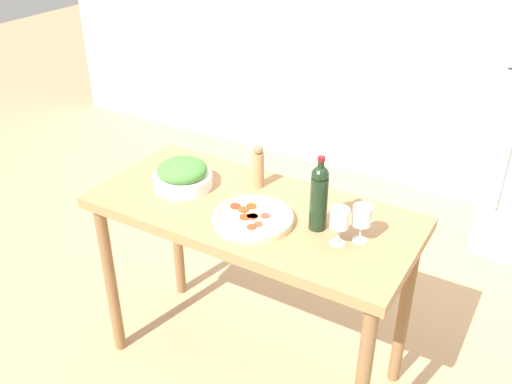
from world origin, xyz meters
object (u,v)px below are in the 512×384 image
object	(u,v)px
wine_bottle	(319,196)
homemade_pizza	(253,218)
wine_glass_far	(362,217)
pepper_mill	(258,167)
salad_bowl	(183,175)
wine_glass_near	(339,220)

from	to	relation	value
wine_bottle	homemade_pizza	size ratio (longest dim) A/B	0.95
wine_bottle	wine_glass_far	world-z (taller)	wine_bottle
pepper_mill	salad_bowl	xyz separation A→B (m)	(-0.29, -0.17, -0.04)
wine_glass_near	salad_bowl	bearing A→B (deg)	175.52
wine_bottle	wine_glass_far	size ratio (longest dim) A/B	2.04
homemade_pizza	pepper_mill	bearing A→B (deg)	116.14
wine_glass_near	salad_bowl	xyz separation A→B (m)	(-0.78, 0.06, -0.05)
wine_glass_near	salad_bowl	size ratio (longest dim) A/B	0.58
wine_bottle	wine_glass_far	bearing A→B (deg)	0.36
pepper_mill	homemade_pizza	bearing A→B (deg)	-63.86
wine_glass_far	homemade_pizza	world-z (taller)	wine_glass_far
wine_glass_near	pepper_mill	world-z (taller)	pepper_mill
wine_bottle	pepper_mill	world-z (taller)	wine_bottle
pepper_mill	salad_bowl	size ratio (longest dim) A/B	0.77
wine_bottle	wine_glass_near	xyz separation A→B (m)	(0.11, -0.06, -0.04)
wine_glass_far	salad_bowl	distance (m)	0.84
salad_bowl	wine_glass_far	bearing A→B (deg)	0.13
pepper_mill	wine_glass_near	bearing A→B (deg)	-25.68
wine_bottle	salad_bowl	xyz separation A→B (m)	(-0.66, -0.00, -0.09)
salad_bowl	homemade_pizza	size ratio (longest dim) A/B	0.80
wine_glass_near	pepper_mill	distance (m)	0.54
wine_glass_near	pepper_mill	bearing A→B (deg)	154.32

